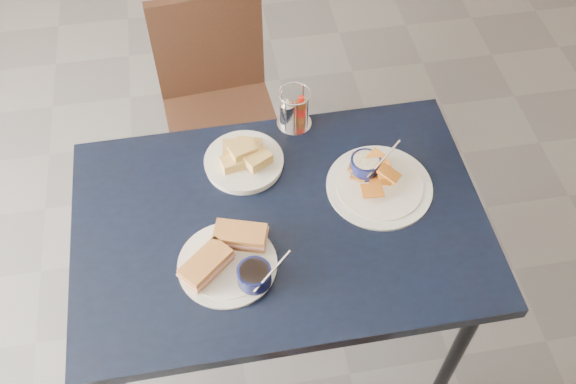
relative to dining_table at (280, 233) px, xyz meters
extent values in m
plane|color=#535459|center=(0.22, -0.20, -0.68)|extent=(6.00, 6.00, 0.00)
cube|color=black|center=(0.00, 0.00, 0.05)|extent=(1.16, 0.78, 0.04)
cylinder|color=black|center=(0.50, -0.31, -0.33)|extent=(0.04, 0.04, 0.71)
cylinder|color=black|center=(-0.50, 0.31, -0.33)|extent=(0.04, 0.04, 0.71)
cylinder|color=black|center=(0.50, 0.31, -0.33)|extent=(0.04, 0.04, 0.71)
cube|color=black|center=(-0.11, 0.72, -0.26)|extent=(0.44, 0.43, 0.04)
cylinder|color=black|center=(-0.28, 0.56, -0.48)|extent=(0.04, 0.04, 0.40)
cylinder|color=black|center=(0.05, 0.56, -0.48)|extent=(0.04, 0.04, 0.40)
cylinder|color=black|center=(-0.28, 0.87, -0.48)|extent=(0.04, 0.04, 0.40)
cylinder|color=black|center=(0.05, 0.87, -0.48)|extent=(0.04, 0.04, 0.40)
cube|color=black|center=(-0.11, 0.89, -0.02)|extent=(0.42, 0.07, 0.43)
cylinder|color=white|center=(-0.16, -0.12, 0.07)|extent=(0.27, 0.27, 0.01)
cylinder|color=white|center=(-0.16, -0.12, 0.08)|extent=(0.22, 0.22, 0.00)
cube|color=#BC7E43|center=(-0.22, -0.13, 0.10)|extent=(0.15, 0.14, 0.04)
cube|color=tan|center=(-0.22, -0.13, 0.10)|extent=(0.16, 0.15, 0.01)
cube|color=#BC7E43|center=(-0.12, -0.06, 0.10)|extent=(0.15, 0.11, 0.04)
cube|color=tan|center=(-0.12, -0.06, 0.10)|extent=(0.16, 0.12, 0.01)
cylinder|color=#090D32|center=(-0.10, -0.19, 0.11)|extent=(0.09, 0.09, 0.05)
cylinder|color=black|center=(-0.10, -0.19, 0.12)|extent=(0.08, 0.08, 0.01)
cylinder|color=silver|center=(-0.05, -0.21, 0.15)|extent=(0.11, 0.07, 0.08)
cylinder|color=white|center=(0.31, 0.06, 0.07)|extent=(0.31, 0.31, 0.01)
cylinder|color=white|center=(0.31, 0.06, 0.08)|extent=(0.25, 0.25, 0.00)
cube|color=orange|center=(0.31, 0.08, 0.08)|extent=(0.08, 0.06, 0.02)
cube|color=orange|center=(0.26, 0.12, 0.09)|extent=(0.07, 0.08, 0.01)
cube|color=orange|center=(0.31, 0.11, 0.09)|extent=(0.07, 0.08, 0.02)
cube|color=orange|center=(0.26, 0.12, 0.10)|extent=(0.08, 0.07, 0.01)
cube|color=orange|center=(0.27, 0.03, 0.10)|extent=(0.07, 0.05, 0.02)
cube|color=orange|center=(0.29, 0.11, 0.11)|extent=(0.08, 0.07, 0.03)
cube|color=orange|center=(0.27, 0.14, 0.11)|extent=(0.08, 0.06, 0.02)
cube|color=orange|center=(0.30, 0.13, 0.12)|extent=(0.08, 0.07, 0.03)
cube|color=orange|center=(0.32, 0.09, 0.12)|extent=(0.05, 0.07, 0.01)
cube|color=orange|center=(0.33, 0.06, 0.12)|extent=(0.08, 0.08, 0.03)
cylinder|color=#090D32|center=(0.28, 0.12, 0.11)|extent=(0.09, 0.09, 0.05)
cylinder|color=beige|center=(0.28, 0.12, 0.12)|extent=(0.08, 0.08, 0.01)
cylinder|color=silver|center=(0.32, 0.10, 0.15)|extent=(0.11, 0.07, 0.08)
cylinder|color=white|center=(-0.07, 0.22, 0.08)|extent=(0.23, 0.23, 0.02)
cylinder|color=white|center=(-0.07, 0.22, 0.09)|extent=(0.19, 0.19, 0.00)
cube|color=#DCB260|center=(-0.10, 0.20, 0.11)|extent=(0.08, 0.06, 0.03)
cube|color=#DCB260|center=(-0.05, 0.25, 0.11)|extent=(0.09, 0.07, 0.03)
cube|color=#DCB260|center=(-0.03, 0.19, 0.12)|extent=(0.09, 0.08, 0.03)
cube|color=#DCB260|center=(-0.09, 0.24, 0.13)|extent=(0.08, 0.06, 0.03)
cube|color=#DCB260|center=(-0.07, 0.22, 0.13)|extent=(0.09, 0.07, 0.03)
cylinder|color=silver|center=(0.10, 0.36, 0.07)|extent=(0.11, 0.11, 0.01)
cylinder|color=silver|center=(0.14, 0.39, 0.14)|extent=(0.01, 0.00, 0.13)
cylinder|color=silver|center=(0.07, 0.39, 0.14)|extent=(0.01, 0.00, 0.13)
cylinder|color=silver|center=(0.07, 0.32, 0.14)|extent=(0.01, 0.00, 0.13)
cylinder|color=silver|center=(0.14, 0.32, 0.14)|extent=(0.01, 0.00, 0.13)
torus|color=silver|center=(0.10, 0.36, 0.20)|extent=(0.10, 0.10, 0.00)
cylinder|color=silver|center=(0.08, 0.36, 0.12)|extent=(0.05, 0.05, 0.08)
cone|color=silver|center=(0.08, 0.36, 0.17)|extent=(0.04, 0.04, 0.02)
cylinder|color=brown|center=(0.13, 0.36, 0.12)|extent=(0.03, 0.03, 0.08)
cylinder|color=#A91409|center=(0.13, 0.36, 0.12)|extent=(0.03, 0.03, 0.03)
cylinder|color=#A91409|center=(0.13, 0.36, 0.17)|extent=(0.02, 0.02, 0.02)
camera|label=1|loc=(-0.15, -1.02, 1.56)|focal=40.00mm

